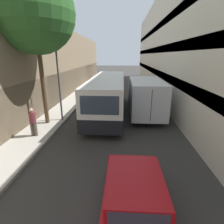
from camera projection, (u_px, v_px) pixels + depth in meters
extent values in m
plane|color=#33302D|center=(116.00, 117.00, 14.21)|extent=(150.00, 150.00, 0.00)
cube|color=#9E998E|center=(58.00, 115.00, 14.47)|extent=(2.18, 60.00, 0.15)
cube|color=#847056|center=(24.00, 68.00, 13.45)|extent=(2.40, 60.00, 7.66)
cube|color=black|center=(36.00, 97.00, 14.12)|extent=(1.08, 60.00, 3.07)
cube|color=beige|center=(197.00, 41.00, 12.11)|extent=(2.40, 60.00, 11.42)
cube|color=#333D47|center=(182.00, 82.00, 13.04)|extent=(1.08, 60.00, 0.70)
cube|color=#333D47|center=(187.00, 46.00, 12.26)|extent=(1.08, 60.00, 0.70)
cube|color=#333D47|center=(192.00, 6.00, 11.48)|extent=(1.08, 60.00, 0.70)
cube|color=#9E0F14|center=(135.00, 203.00, 5.21)|extent=(1.87, 4.18, 0.64)
cube|color=#9E0F14|center=(135.00, 185.00, 5.14)|extent=(1.65, 2.30, 0.48)
cube|color=#2D3847|center=(138.00, 219.00, 4.04)|extent=(1.46, 0.03, 0.36)
cylinder|color=black|center=(109.00, 180.00, 6.54)|extent=(0.16, 0.60, 0.60)
cylinder|color=black|center=(156.00, 182.00, 6.43)|extent=(0.16, 0.60, 0.60)
cube|color=silver|center=(108.00, 93.00, 14.78)|extent=(2.58, 11.08, 2.61)
cube|color=black|center=(108.00, 103.00, 15.05)|extent=(2.60, 11.10, 0.90)
cube|color=#2D3847|center=(108.00, 88.00, 14.66)|extent=(2.61, 10.19, 0.84)
cube|color=#2D3847|center=(99.00, 105.00, 9.37)|extent=(2.11, 0.04, 1.04)
cylinder|color=black|center=(100.00, 97.00, 18.49)|extent=(0.24, 1.00, 1.00)
cylinder|color=black|center=(122.00, 98.00, 18.35)|extent=(0.24, 1.00, 1.00)
cylinder|color=black|center=(88.00, 120.00, 11.97)|extent=(0.24, 1.00, 1.00)
cylinder|color=black|center=(121.00, 121.00, 11.84)|extent=(0.24, 1.00, 1.00)
cube|color=silver|center=(141.00, 90.00, 17.66)|extent=(2.37, 2.18, 2.03)
cube|color=silver|center=(146.00, 96.00, 13.90)|extent=(2.47, 5.60, 2.50)
cube|color=#4C4C4C|center=(151.00, 106.00, 11.23)|extent=(0.05, 0.02, 2.13)
cylinder|color=black|center=(130.00, 99.00, 18.02)|extent=(0.22, 0.96, 0.96)
cylinder|color=black|center=(152.00, 99.00, 17.88)|extent=(0.22, 0.96, 0.96)
cylinder|color=black|center=(132.00, 116.00, 12.87)|extent=(0.22, 0.96, 0.96)
cylinder|color=black|center=(163.00, 117.00, 12.73)|extent=(0.22, 0.96, 0.96)
cube|color=silver|center=(105.00, 81.00, 25.76)|extent=(1.88, 4.52, 1.75)
cube|color=#2D3847|center=(106.00, 77.00, 27.49)|extent=(1.51, 0.04, 0.61)
cylinder|color=black|center=(101.00, 85.00, 27.31)|extent=(0.16, 0.64, 0.64)
cylinder|color=black|center=(112.00, 85.00, 27.21)|extent=(0.16, 0.64, 0.64)
cylinder|color=black|center=(99.00, 88.00, 24.82)|extent=(0.16, 0.64, 0.64)
cylinder|color=black|center=(110.00, 88.00, 24.72)|extent=(0.16, 0.64, 0.64)
cylinder|color=brown|center=(32.00, 129.00, 10.41)|extent=(0.19, 0.19, 0.83)
cylinder|color=brown|center=(36.00, 129.00, 10.39)|extent=(0.19, 0.19, 0.83)
cylinder|color=brown|center=(32.00, 117.00, 10.17)|extent=(0.38, 0.38, 0.65)
sphere|color=tan|center=(31.00, 110.00, 10.03)|extent=(0.22, 0.22, 0.22)
cylinder|color=#38383D|center=(59.00, 78.00, 12.23)|extent=(0.12, 0.12, 6.16)
cube|color=#38383D|center=(54.00, 28.00, 11.24)|extent=(0.36, 0.80, 0.24)
cylinder|color=#4C3823|center=(43.00, 86.00, 11.74)|extent=(0.28, 0.28, 5.33)
sphere|color=#285623|center=(34.00, 12.00, 10.38)|extent=(4.88, 4.88, 4.88)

